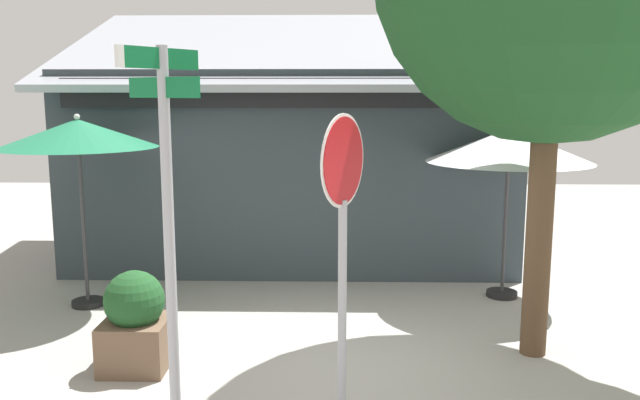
# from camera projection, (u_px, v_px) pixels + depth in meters

# --- Properties ---
(ground_plane) EXTENTS (28.00, 28.00, 0.10)m
(ground_plane) POSITION_uv_depth(u_px,v_px,m) (339.00, 364.00, 7.21)
(ground_plane) COLOR #9E9B93
(cafe_building) EXTENTS (7.81, 4.62, 4.52)m
(cafe_building) POSITION_uv_depth(u_px,v_px,m) (295.00, 158.00, 11.92)
(cafe_building) COLOR #333D42
(cafe_building) RESTS_ON ground
(street_sign_post) EXTENTS (0.65, 0.70, 3.29)m
(street_sign_post) POSITION_uv_depth(u_px,v_px,m) (168.00, 215.00, 5.18)
(street_sign_post) COLOR #A8AAB2
(street_sign_post) RESTS_ON ground
(stop_sign) EXTENTS (0.34, 0.65, 2.78)m
(stop_sign) POSITION_uv_depth(u_px,v_px,m) (343.00, 225.00, 5.05)
(stop_sign) COLOR #A8AAB2
(stop_sign) RESTS_ON ground
(patio_umbrella_forest_green_left) EXTENTS (2.10, 2.10, 2.65)m
(patio_umbrella_forest_green_left) POSITION_uv_depth(u_px,v_px,m) (78.00, 135.00, 8.65)
(patio_umbrella_forest_green_left) COLOR black
(patio_umbrella_forest_green_left) RESTS_ON ground
(patio_umbrella_ivory_center) EXTENTS (2.32, 2.32, 2.50)m
(patio_umbrella_ivory_center) POSITION_uv_depth(u_px,v_px,m) (509.00, 147.00, 9.08)
(patio_umbrella_ivory_center) COLOR black
(patio_umbrella_ivory_center) RESTS_ON ground
(sidewalk_planter) EXTENTS (0.69, 0.69, 1.07)m
(sidewalk_planter) POSITION_uv_depth(u_px,v_px,m) (135.00, 322.00, 6.92)
(sidewalk_planter) COLOR brown
(sidewalk_planter) RESTS_ON ground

